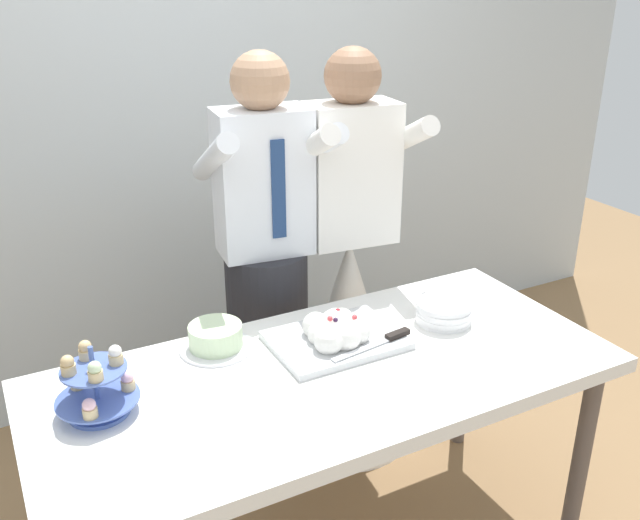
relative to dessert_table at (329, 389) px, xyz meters
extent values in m
cube|color=silver|center=(0.00, 1.40, 0.75)|extent=(5.20, 0.10, 2.90)
cube|color=white|center=(0.00, 0.00, 0.05)|extent=(1.80, 0.80, 0.05)
cylinder|color=#564C47|center=(0.82, -0.32, -0.34)|extent=(0.06, 0.06, 0.72)
cylinder|color=#564C47|center=(-0.82, 0.32, -0.34)|extent=(0.06, 0.06, 0.72)
cylinder|color=#564C47|center=(0.82, 0.32, -0.34)|extent=(0.06, 0.06, 0.72)
cylinder|color=#4C66B2|center=(-0.67, 0.10, 0.08)|extent=(0.17, 0.17, 0.01)
cylinder|color=#4C66B2|center=(-0.67, 0.10, 0.18)|extent=(0.01, 0.01, 0.21)
cylinder|color=#4C66B2|center=(-0.67, 0.10, 0.12)|extent=(0.23, 0.23, 0.01)
cylinder|color=#D1B784|center=(-0.59, 0.11, 0.14)|extent=(0.04, 0.04, 0.03)
sphere|color=#EAB7C6|center=(-0.59, 0.11, 0.16)|extent=(0.04, 0.04, 0.04)
cylinder|color=#D1B784|center=(-0.71, 0.18, 0.14)|extent=(0.04, 0.04, 0.03)
sphere|color=brown|center=(-0.71, 0.18, 0.16)|extent=(0.04, 0.04, 0.04)
cylinder|color=#D1B784|center=(-0.71, 0.02, 0.14)|extent=(0.04, 0.04, 0.03)
sphere|color=#EAB7C6|center=(-0.71, 0.02, 0.16)|extent=(0.04, 0.04, 0.04)
cylinder|color=#4C66B2|center=(-0.67, 0.10, 0.21)|extent=(0.18, 0.18, 0.01)
cylinder|color=#D1B784|center=(-0.61, 0.10, 0.23)|extent=(0.04, 0.04, 0.03)
sphere|color=white|center=(-0.61, 0.10, 0.25)|extent=(0.04, 0.04, 0.04)
cylinder|color=#D1B784|center=(-0.68, 0.16, 0.23)|extent=(0.04, 0.04, 0.03)
sphere|color=#D6B27A|center=(-0.68, 0.16, 0.25)|extent=(0.04, 0.04, 0.04)
cylinder|color=#D1B784|center=(-0.73, 0.10, 0.23)|extent=(0.04, 0.04, 0.03)
sphere|color=#D6B27A|center=(-0.73, 0.10, 0.25)|extent=(0.04, 0.04, 0.04)
cylinder|color=#D1B784|center=(-0.68, 0.04, 0.23)|extent=(0.04, 0.04, 0.03)
sphere|color=beige|center=(-0.68, 0.04, 0.25)|extent=(0.04, 0.04, 0.04)
cube|color=silver|center=(0.10, 0.13, 0.09)|extent=(0.42, 0.31, 0.02)
sphere|color=white|center=(0.16, 0.13, 0.12)|extent=(0.07, 0.07, 0.07)
sphere|color=white|center=(0.15, 0.18, 0.13)|extent=(0.08, 0.08, 0.08)
sphere|color=white|center=(0.10, 0.19, 0.12)|extent=(0.07, 0.07, 0.07)
sphere|color=white|center=(0.05, 0.18, 0.13)|extent=(0.09, 0.09, 0.09)
sphere|color=white|center=(0.03, 0.13, 0.13)|extent=(0.08, 0.08, 0.08)
sphere|color=white|center=(0.04, 0.07, 0.13)|extent=(0.10, 0.10, 0.10)
sphere|color=white|center=(0.10, 0.06, 0.13)|extent=(0.10, 0.10, 0.10)
sphere|color=white|center=(0.15, 0.08, 0.13)|extent=(0.09, 0.09, 0.09)
sphere|color=white|center=(0.10, 0.13, 0.14)|extent=(0.11, 0.11, 0.11)
sphere|color=#2D1938|center=(0.08, 0.10, 0.18)|extent=(0.02, 0.02, 0.02)
sphere|color=#DB474C|center=(0.14, 0.09, 0.18)|extent=(0.02, 0.02, 0.02)
sphere|color=#B21923|center=(0.09, 0.12, 0.18)|extent=(0.02, 0.02, 0.02)
sphere|color=#DB474C|center=(0.05, 0.09, 0.19)|extent=(0.02, 0.02, 0.02)
sphere|color=#B21923|center=(0.10, 0.13, 0.19)|extent=(0.02, 0.02, 0.02)
cube|color=silver|center=(0.13, 0.01, 0.10)|extent=(0.23, 0.05, 0.00)
cube|color=black|center=(0.27, 0.03, 0.11)|extent=(0.09, 0.04, 0.02)
cylinder|color=white|center=(0.50, 0.09, 0.08)|extent=(0.19, 0.19, 0.01)
cylinder|color=white|center=(0.50, 0.09, 0.09)|extent=(0.19, 0.19, 0.01)
cylinder|color=white|center=(0.50, 0.09, 0.10)|extent=(0.19, 0.19, 0.01)
cylinder|color=white|center=(0.50, 0.09, 0.11)|extent=(0.19, 0.19, 0.01)
cylinder|color=white|center=(0.50, 0.09, 0.12)|extent=(0.19, 0.19, 0.01)
cylinder|color=white|center=(0.50, 0.09, 0.13)|extent=(0.19, 0.19, 0.01)
cylinder|color=white|center=(0.50, 0.09, 0.15)|extent=(0.19, 0.19, 0.01)
cylinder|color=white|center=(-0.26, 0.28, 0.08)|extent=(0.24, 0.24, 0.01)
cylinder|color=beige|center=(-0.26, 0.28, 0.12)|extent=(0.17, 0.17, 0.07)
cylinder|color=#232328|center=(0.07, 0.65, -0.24)|extent=(0.32, 0.32, 0.92)
cube|color=white|center=(0.07, 0.65, 0.49)|extent=(0.36, 0.24, 0.54)
sphere|color=tan|center=(0.07, 0.65, 0.85)|extent=(0.21, 0.21, 0.21)
cylinder|color=white|center=(-0.10, 0.67, 0.60)|extent=(0.13, 0.49, 0.28)
cylinder|color=white|center=(0.28, 0.62, 0.60)|extent=(0.13, 0.49, 0.28)
cube|color=navy|center=(0.09, 0.54, 0.49)|extent=(0.05, 0.02, 0.36)
cone|color=white|center=(0.42, 0.60, -0.24)|extent=(0.56, 0.56, 0.92)
cube|color=white|center=(0.42, 0.60, 0.49)|extent=(0.36, 0.24, 0.54)
sphere|color=#997054|center=(0.42, 0.60, 0.85)|extent=(0.21, 0.21, 0.21)
cylinder|color=white|center=(0.24, 0.62, 0.60)|extent=(0.13, 0.49, 0.28)
cylinder|color=white|center=(0.62, 0.58, 0.60)|extent=(0.13, 0.49, 0.28)
camera|label=1|loc=(-0.88, -1.61, 1.22)|focal=39.06mm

